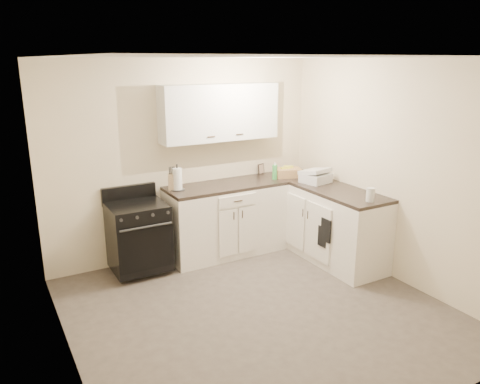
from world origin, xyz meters
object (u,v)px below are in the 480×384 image
knife_block (172,182)px  countertop_grill (316,178)px  paper_towel (177,179)px  stove (139,237)px  wicker_basket (288,173)px

knife_block → countertop_grill: knife_block is taller
knife_block → paper_towel: bearing=-16.0°
stove → paper_towel: size_ratio=2.92×
wicker_basket → countertop_grill: size_ratio=1.04×
knife_block → stove: bearing=-151.0°
paper_towel → countertop_grill: size_ratio=0.83×
wicker_basket → paper_towel: bearing=176.1°
wicker_basket → countertop_grill: bearing=-72.6°
knife_block → paper_towel: (0.06, -0.04, 0.04)m
knife_block → countertop_grill: (1.75, -0.57, -0.04)m
knife_block → countertop_grill: bearing=-1.6°
paper_towel → countertop_grill: paper_towel is taller
stove → countertop_grill: size_ratio=2.43×
stove → paper_towel: 0.83m
knife_block → paper_towel: paper_towel is taller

